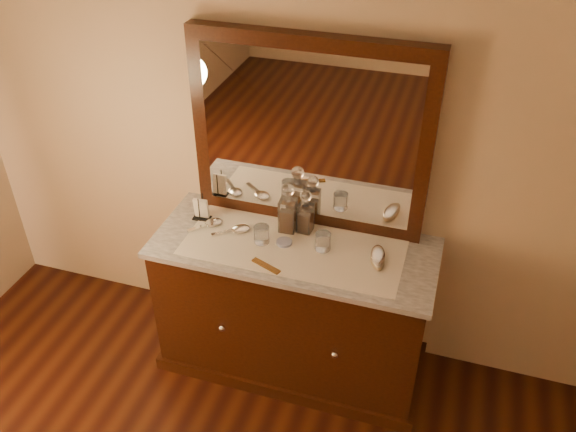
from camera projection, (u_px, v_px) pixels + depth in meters
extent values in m
plane|color=tan|center=(312.00, 122.00, 2.92)|extent=(4.50, 4.50, 0.00)
cube|color=black|center=(293.00, 309.00, 3.26)|extent=(1.40, 0.55, 0.82)
cube|color=black|center=(293.00, 355.00, 3.47)|extent=(1.46, 0.59, 0.08)
sphere|color=silver|center=(222.00, 328.00, 3.09)|extent=(0.04, 0.04, 0.04)
sphere|color=silver|center=(335.00, 355.00, 2.94)|extent=(0.04, 0.04, 0.04)
cube|color=silver|center=(294.00, 248.00, 3.01)|extent=(1.44, 0.59, 0.03)
cube|color=black|center=(309.00, 135.00, 2.91)|extent=(1.20, 0.08, 1.00)
cube|color=white|center=(307.00, 138.00, 2.88)|extent=(1.06, 0.01, 0.86)
cube|color=white|center=(293.00, 248.00, 2.99)|extent=(1.10, 0.45, 0.00)
cylinder|color=white|center=(284.00, 242.00, 3.01)|extent=(0.08, 0.08, 0.01)
cube|color=brown|center=(266.00, 266.00, 2.86)|extent=(0.16, 0.09, 0.01)
cube|color=black|center=(202.00, 218.00, 3.20)|extent=(0.10, 0.06, 0.01)
cylinder|color=black|center=(199.00, 210.00, 3.13)|extent=(0.01, 0.01, 0.14)
cylinder|color=black|center=(203.00, 204.00, 3.18)|extent=(0.01, 0.01, 0.14)
cube|color=white|center=(201.00, 208.00, 3.16)|extent=(0.08, 0.04, 0.12)
cube|color=#904F15|center=(288.00, 219.00, 3.08)|extent=(0.07, 0.07, 0.13)
cube|color=white|center=(288.00, 215.00, 3.06)|extent=(0.09, 0.09, 0.18)
cylinder|color=white|center=(288.00, 198.00, 3.00)|extent=(0.04, 0.04, 0.03)
sphere|color=white|center=(288.00, 190.00, 2.97)|extent=(0.07, 0.07, 0.07)
cube|color=#904F15|center=(305.00, 222.00, 3.07)|extent=(0.07, 0.07, 0.11)
cube|color=white|center=(305.00, 218.00, 3.06)|extent=(0.08, 0.08, 0.16)
cylinder|color=white|center=(306.00, 203.00, 3.00)|extent=(0.03, 0.03, 0.03)
sphere|color=white|center=(306.00, 196.00, 2.98)|extent=(0.07, 0.07, 0.06)
ellipsoid|color=#A08762|center=(378.00, 261.00, 2.88)|extent=(0.10, 0.15, 0.02)
ellipsoid|color=silver|center=(378.00, 258.00, 2.87)|extent=(0.10, 0.15, 0.02)
ellipsoid|color=#A08762|center=(378.00, 258.00, 2.90)|extent=(0.10, 0.17, 0.02)
ellipsoid|color=silver|center=(378.00, 255.00, 2.89)|extent=(0.10, 0.17, 0.02)
ellipsoid|color=silver|center=(214.00, 222.00, 3.15)|extent=(0.12, 0.12, 0.02)
cube|color=silver|center=(199.00, 228.00, 3.11)|extent=(0.10, 0.11, 0.01)
ellipsoid|color=silver|center=(241.00, 229.00, 3.10)|extent=(0.13, 0.12, 0.02)
cube|color=silver|center=(224.00, 233.00, 3.08)|extent=(0.12, 0.10, 0.01)
cylinder|color=white|center=(262.00, 234.00, 3.00)|extent=(0.08, 0.08, 0.09)
cylinder|color=white|center=(323.00, 241.00, 2.95)|extent=(0.08, 0.08, 0.09)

